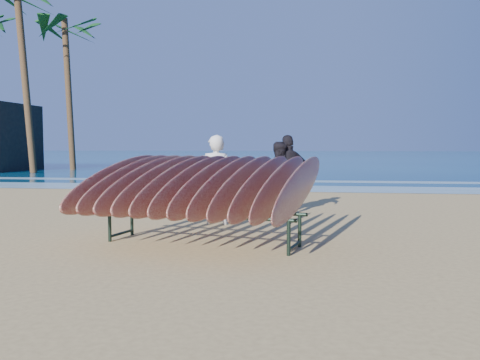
# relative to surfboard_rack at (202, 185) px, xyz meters

# --- Properties ---
(ground) EXTENTS (120.00, 120.00, 0.00)m
(ground) POSITION_rel_surfboard_rack_xyz_m (0.47, 0.08, -0.94)
(ground) COLOR tan
(ground) RESTS_ON ground
(ocean) EXTENTS (160.00, 160.00, 0.00)m
(ocean) POSITION_rel_surfboard_rack_xyz_m (0.47, 55.08, -0.93)
(ocean) COLOR navy
(ocean) RESTS_ON ground
(foam_near) EXTENTS (160.00, 160.00, 0.00)m
(foam_near) POSITION_rel_surfboard_rack_xyz_m (0.47, 10.08, -0.93)
(foam_near) COLOR white
(foam_near) RESTS_ON ground
(foam_far) EXTENTS (160.00, 160.00, 0.00)m
(foam_far) POSITION_rel_surfboard_rack_xyz_m (0.47, 13.58, -0.93)
(foam_far) COLOR white
(foam_far) RESTS_ON ground
(surfboard_rack) EXTENTS (3.74, 3.57, 1.54)m
(surfboard_rack) POSITION_rel_surfboard_rack_xyz_m (0.00, 0.00, 0.00)
(surfboard_rack) COLOR black
(surfboard_rack) RESTS_ON ground
(person_white) EXTENTS (0.69, 0.51, 1.74)m
(person_white) POSITION_rel_surfboard_rack_xyz_m (-0.15, 1.95, -0.07)
(person_white) COLOR silver
(person_white) RESTS_ON ground
(person_dark_a) EXTENTS (0.99, 0.96, 1.62)m
(person_dark_a) POSITION_rel_surfboard_rack_xyz_m (1.02, 3.61, -0.13)
(person_dark_a) COLOR black
(person_dark_a) RESTS_ON ground
(person_dark_b) EXTENTS (1.12, 0.72, 1.77)m
(person_dark_b) POSITION_rel_surfboard_rack_xyz_m (1.17, 3.76, -0.05)
(person_dark_b) COLOR black
(person_dark_b) RESTS_ON ground
(palm_mid) EXTENTS (5.20, 5.20, 8.98)m
(palm_mid) POSITION_rel_surfboard_rack_xyz_m (-12.50, 20.73, 7.14)
(palm_mid) COLOR brown
(palm_mid) RESTS_ON ground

